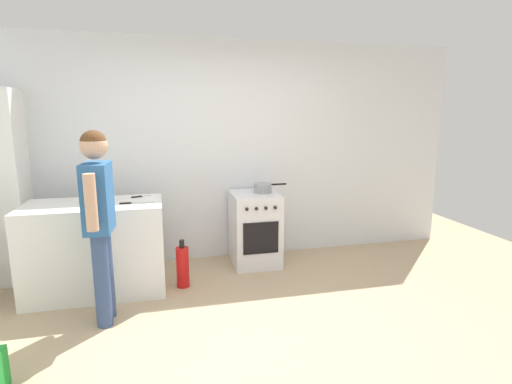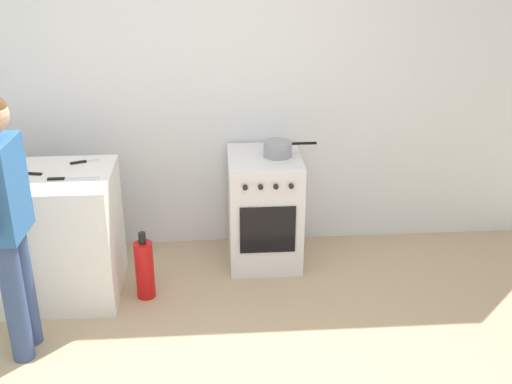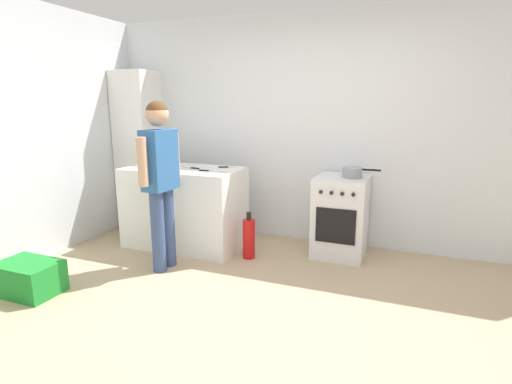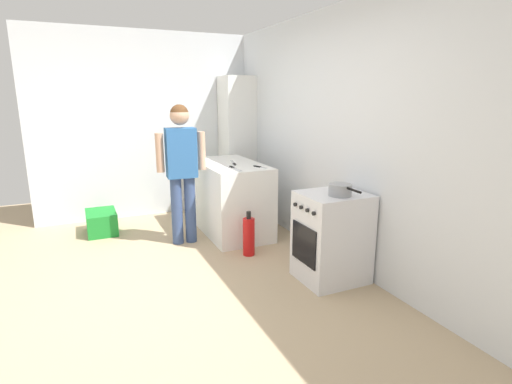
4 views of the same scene
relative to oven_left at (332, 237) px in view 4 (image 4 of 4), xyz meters
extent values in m
plane|color=tan|center=(-0.35, -1.58, -0.43)|extent=(8.00, 8.00, 0.00)
cube|color=silver|center=(-0.35, 0.37, 0.87)|extent=(6.00, 0.10, 2.60)
cube|color=silver|center=(-2.95, -1.18, 0.87)|extent=(0.10, 3.10, 2.60)
cube|color=white|center=(-1.70, -0.38, 0.02)|extent=(1.30, 0.70, 0.90)
cube|color=silver|center=(0.00, 0.00, 0.00)|extent=(0.53, 0.60, 0.85)
cube|color=black|center=(0.00, -0.30, -0.03)|extent=(0.40, 0.01, 0.36)
cylinder|color=black|center=(-0.12, -0.12, 0.42)|extent=(0.17, 0.17, 0.01)
cylinder|color=black|center=(0.12, -0.12, 0.42)|extent=(0.17, 0.17, 0.01)
cylinder|color=black|center=(-0.12, 0.12, 0.42)|extent=(0.17, 0.17, 0.01)
cylinder|color=black|center=(0.12, 0.12, 0.42)|extent=(0.17, 0.17, 0.01)
cylinder|color=black|center=(-0.16, -0.31, 0.31)|extent=(0.04, 0.02, 0.04)
cylinder|color=black|center=(-0.05, -0.31, 0.31)|extent=(0.04, 0.02, 0.04)
cylinder|color=black|center=(0.05, -0.31, 0.31)|extent=(0.04, 0.02, 0.04)
cylinder|color=black|center=(0.16, -0.31, 0.31)|extent=(0.04, 0.02, 0.04)
cylinder|color=gray|center=(0.10, 0.00, 0.48)|extent=(0.21, 0.21, 0.11)
cylinder|color=black|center=(0.29, 0.00, 0.52)|extent=(0.18, 0.02, 0.02)
cube|color=silver|center=(-1.20, -0.14, 0.48)|extent=(0.10, 0.06, 0.01)
cube|color=black|center=(-1.30, -0.18, 0.48)|extent=(0.11, 0.06, 0.01)
cube|color=silver|center=(-1.22, -0.47, 0.48)|extent=(0.22, 0.04, 0.01)
cube|color=black|center=(-1.39, -0.47, 0.48)|extent=(0.11, 0.03, 0.01)
cube|color=silver|center=(-1.73, -0.33, 0.48)|extent=(0.24, 0.09, 0.01)
cube|color=black|center=(-1.55, -0.37, 0.48)|extent=(0.11, 0.05, 0.01)
cylinder|color=#384C7A|center=(-1.55, -1.11, -0.03)|extent=(0.13, 0.13, 0.80)
cylinder|color=#384C7A|center=(-1.54, -0.95, -0.03)|extent=(0.13, 0.13, 0.80)
cube|color=#2D609E|center=(-1.55, -1.03, 0.66)|extent=(0.22, 0.35, 0.57)
cylinder|color=tan|center=(-1.56, -1.27, 0.67)|extent=(0.09, 0.09, 0.44)
cylinder|color=tan|center=(-1.53, -0.79, 0.67)|extent=(0.09, 0.09, 0.44)
sphere|color=tan|center=(-1.55, -1.03, 1.08)|extent=(0.22, 0.22, 0.22)
sphere|color=brown|center=(-1.55, -1.03, 1.10)|extent=(0.21, 0.21, 0.21)
cylinder|color=red|center=(-0.87, -0.48, -0.22)|extent=(0.13, 0.13, 0.42)
cylinder|color=black|center=(-0.87, -0.48, 0.03)|extent=(0.05, 0.05, 0.08)
cube|color=#1E842D|center=(-2.33, -1.91, -0.29)|extent=(0.52, 0.36, 0.28)
cube|color=white|center=(-2.65, 0.10, 0.57)|extent=(0.48, 0.44, 2.00)
camera|label=1|loc=(-1.03, -4.40, 1.33)|focal=28.00mm
camera|label=2|loc=(-0.38, -4.36, 2.07)|focal=45.00mm
camera|label=3|loc=(0.66, -4.16, 1.19)|focal=28.00mm
camera|label=4|loc=(2.94, -2.11, 1.30)|focal=28.00mm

